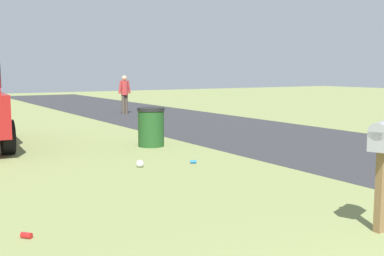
# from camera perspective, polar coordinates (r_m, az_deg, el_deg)

# --- Properties ---
(mailbox) EXTENTS (0.35, 0.51, 1.27)m
(mailbox) POSITION_cam_1_polar(r_m,az_deg,el_deg) (5.62, 22.14, -1.85)
(mailbox) COLOR brown
(mailbox) RESTS_ON ground
(trash_bin) EXTENTS (0.66, 0.66, 0.94)m
(trash_bin) POSITION_cam_1_polar(r_m,az_deg,el_deg) (11.37, -4.99, 0.14)
(trash_bin) COLOR #1E4C1E
(trash_bin) RESTS_ON ground
(pedestrian) EXTENTS (0.30, 0.57, 1.62)m
(pedestrian) POSITION_cam_1_polar(r_m,az_deg,el_deg) (20.10, -8.18, 4.37)
(pedestrian) COLOR #4C4238
(pedestrian) RESTS_ON ground
(litter_can_midfield_a) EXTENTS (0.13, 0.13, 0.07)m
(litter_can_midfield_a) POSITION_cam_1_polar(r_m,az_deg,el_deg) (5.56, -19.44, -12.18)
(litter_can_midfield_a) COLOR red
(litter_can_midfield_a) RESTS_ON ground
(litter_bag_by_mailbox) EXTENTS (0.14, 0.14, 0.14)m
(litter_bag_by_mailbox) POSITION_cam_1_polar(r_m,az_deg,el_deg) (8.97, -6.33, -4.32)
(litter_bag_by_mailbox) COLOR silver
(litter_bag_by_mailbox) RESTS_ON ground
(litter_can_midfield_b) EXTENTS (0.11, 0.14, 0.07)m
(litter_can_midfield_b) POSITION_cam_1_polar(r_m,az_deg,el_deg) (9.29, 0.16, -4.12)
(litter_can_midfield_b) COLOR blue
(litter_can_midfield_b) RESTS_ON ground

